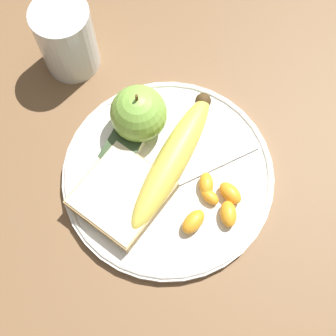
{
  "coord_description": "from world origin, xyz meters",
  "views": [
    {
      "loc": [
        -0.18,
        -0.09,
        0.56
      ],
      "look_at": [
        0.0,
        0.0,
        0.03
      ],
      "focal_mm": 50.0,
      "sensor_mm": 36.0,
      "label": 1
    }
  ],
  "objects": [
    {
      "name": "ground_plane",
      "position": [
        0.0,
        0.0,
        0.0
      ],
      "size": [
        3.0,
        3.0,
        0.0
      ],
      "primitive_type": "plane",
      "color": "brown"
    },
    {
      "name": "plate",
      "position": [
        0.0,
        0.0,
        0.01
      ],
      "size": [
        0.26,
        0.26,
        0.01
      ],
      "color": "silver",
      "rests_on": "ground_plane"
    },
    {
      "name": "juice_glass",
      "position": [
        0.1,
        0.19,
        0.05
      ],
      "size": [
        0.08,
        0.08,
        0.1
      ],
      "color": "silver",
      "rests_on": "ground_plane"
    },
    {
      "name": "apple",
      "position": [
        0.04,
        0.06,
        0.05
      ],
      "size": [
        0.07,
        0.07,
        0.08
      ],
      "color": "#84BC47",
      "rests_on": "plate"
    },
    {
      "name": "banana",
      "position": [
        0.01,
        0.0,
        0.03
      ],
      "size": [
        0.2,
        0.04,
        0.04
      ],
      "color": "#E0CC4C",
      "rests_on": "plate"
    },
    {
      "name": "bread_slice",
      "position": [
        -0.05,
        0.04,
        0.02
      ],
      "size": [
        0.12,
        0.11,
        0.02
      ],
      "color": "tan",
      "rests_on": "plate"
    },
    {
      "name": "fork",
      "position": [
        -0.0,
        -0.02,
        0.01
      ],
      "size": [
        0.16,
        0.13,
        0.0
      ],
      "rotation": [
        0.0,
        0.0,
        8.76
      ],
      "color": "silver",
      "rests_on": "plate"
    },
    {
      "name": "jam_packet",
      "position": [
        -0.0,
        0.06,
        0.02
      ],
      "size": [
        0.05,
        0.04,
        0.02
      ],
      "color": "white",
      "rests_on": "plate"
    },
    {
      "name": "orange_segment_0",
      "position": [
        -0.01,
        -0.06,
        0.02
      ],
      "size": [
        0.02,
        0.03,
        0.01
      ],
      "color": "orange",
      "rests_on": "plate"
    },
    {
      "name": "orange_segment_1",
      "position": [
        -0.02,
        -0.09,
        0.02
      ],
      "size": [
        0.04,
        0.03,
        0.02
      ],
      "color": "orange",
      "rests_on": "plate"
    },
    {
      "name": "orange_segment_2",
      "position": [
        0.01,
        -0.05,
        0.02
      ],
      "size": [
        0.03,
        0.03,
        0.02
      ],
      "color": "orange",
      "rests_on": "plate"
    },
    {
      "name": "orange_segment_3",
      "position": [
        -0.04,
        -0.05,
        0.02
      ],
      "size": [
        0.04,
        0.03,
        0.02
      ],
      "color": "orange",
      "rests_on": "plate"
    },
    {
      "name": "orange_segment_4",
      "position": [
        0.01,
        -0.08,
        0.02
      ],
      "size": [
        0.03,
        0.04,
        0.02
      ],
      "color": "orange",
      "rests_on": "plate"
    }
  ]
}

